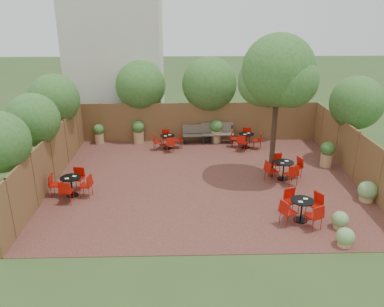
{
  "coord_description": "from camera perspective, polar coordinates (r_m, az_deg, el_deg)",
  "views": [
    {
      "loc": [
        -0.94,
        -14.37,
        6.68
      ],
      "look_at": [
        -0.52,
        0.5,
        1.0
      ],
      "focal_mm": 36.88,
      "sensor_mm": 36.0,
      "label": 1
    }
  ],
  "objects": [
    {
      "name": "courtyard_paving",
      "position": [
        15.87,
        1.94,
        -3.97
      ],
      "size": [
        12.0,
        10.0,
        0.02
      ],
      "primitive_type": "cube",
      "color": "#3E1E19",
      "rests_on": "ground"
    },
    {
      "name": "fence_right",
      "position": [
        16.94,
        22.69,
        -0.38
      ],
      "size": [
        0.08,
        10.0,
        2.0
      ],
      "primitive_type": "cube",
      "color": "brown",
      "rests_on": "ground"
    },
    {
      "name": "park_bench_left",
      "position": [
        20.0,
        0.76,
        2.88
      ],
      "size": [
        1.53,
        0.58,
        0.93
      ],
      "rotation": [
        0.0,
        0.0,
        0.06
      ],
      "color": "brown",
      "rests_on": "courtyard_paving"
    },
    {
      "name": "planters",
      "position": [
        19.22,
        0.76,
        2.53
      ],
      "size": [
        11.04,
        3.95,
        1.16
      ],
      "color": "tan",
      "rests_on": "courtyard_paving"
    },
    {
      "name": "fence_back",
      "position": [
        20.21,
        1.13,
        4.57
      ],
      "size": [
        12.0,
        0.08,
        2.0
      ],
      "primitive_type": "cube",
      "color": "brown",
      "rests_on": "ground"
    },
    {
      "name": "fence_left",
      "position": [
        16.26,
        -19.62,
        -0.82
      ],
      "size": [
        0.08,
        10.0,
        2.0
      ],
      "primitive_type": "cube",
      "color": "brown",
      "rests_on": "ground"
    },
    {
      "name": "overhang_foliage",
      "position": [
        18.58,
        -0.96,
        8.65
      ],
      "size": [
        15.48,
        10.64,
        2.78
      ],
      "color": "#2D5E1E",
      "rests_on": "ground"
    },
    {
      "name": "courtyard_tree",
      "position": [
        15.37,
        12.32,
        11.01
      ],
      "size": [
        2.86,
        2.78,
        5.7
      ],
      "rotation": [
        0.0,
        0.0,
        -0.02
      ],
      "color": "black",
      "rests_on": "courtyard_paving"
    },
    {
      "name": "park_bench_right",
      "position": [
        20.06,
        3.7,
        3.02
      ],
      "size": [
        1.65,
        0.56,
        1.01
      ],
      "rotation": [
        0.0,
        0.0,
        0.02
      ],
      "color": "brown",
      "rests_on": "courtyard_paving"
    },
    {
      "name": "low_shrubs",
      "position": [
        14.28,
        22.72,
        -7.24
      ],
      "size": [
        2.5,
        3.39,
        0.74
      ],
      "color": "tan",
      "rests_on": "courtyard_paving"
    },
    {
      "name": "bistro_tables",
      "position": [
        16.11,
        3.53,
        -1.92
      ],
      "size": [
        9.71,
        8.54,
        0.87
      ],
      "color": "black",
      "rests_on": "courtyard_paving"
    },
    {
      "name": "ground",
      "position": [
        15.88,
        1.94,
        -4.0
      ],
      "size": [
        80.0,
        80.0,
        0.0
      ],
      "primitive_type": "plane",
      "color": "#354F23",
      "rests_on": "ground"
    },
    {
      "name": "neighbour_building",
      "position": [
        22.81,
        -10.89,
        13.79
      ],
      "size": [
        5.0,
        4.0,
        8.0
      ],
      "primitive_type": "cube",
      "color": "beige",
      "rests_on": "ground"
    }
  ]
}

